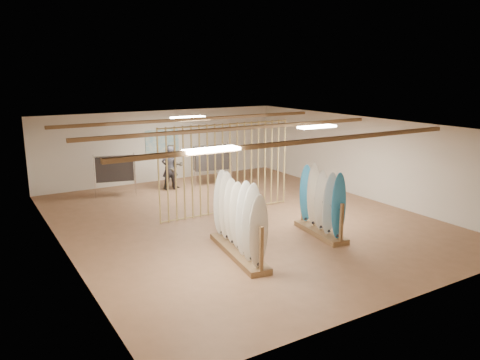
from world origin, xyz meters
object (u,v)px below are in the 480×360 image
rack_left (238,230)px  shopper_b (173,164)px  clothing_rack_b (212,158)px  rack_right (321,212)px  clothing_rack_a (114,169)px  shopper_a (170,165)px

rack_left → shopper_b: (1.27, 6.85, 0.30)m
rack_left → clothing_rack_b: (2.84, 6.72, 0.39)m
rack_right → clothing_rack_a: rack_right is taller
rack_right → shopper_b: 6.90m
rack_left → rack_right: (2.65, 0.10, -0.02)m
rack_right → clothing_rack_b: bearing=95.7°
shopper_b → rack_right: bearing=-77.6°
shopper_a → shopper_b: bearing=-142.3°
clothing_rack_a → shopper_a: shopper_a is taller
rack_left → clothing_rack_a: 7.02m
clothing_rack_a → shopper_b: size_ratio=0.79×
rack_left → rack_right: bearing=10.8°
rack_left → rack_right: size_ratio=1.38×
clothing_rack_a → clothing_rack_b: clothing_rack_b is taller
rack_right → rack_left: bearing=-170.5°
clothing_rack_b → rack_left: bearing=-102.9°
clothing_rack_b → shopper_a: size_ratio=0.85×
rack_right → shopper_a: bearing=110.5°
rack_right → clothing_rack_b: (0.19, 6.62, 0.41)m
clothing_rack_b → shopper_a: (-1.74, 0.02, -0.10)m
clothing_rack_b → shopper_a: 1.74m
clothing_rack_b → shopper_b: size_ratio=0.84×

